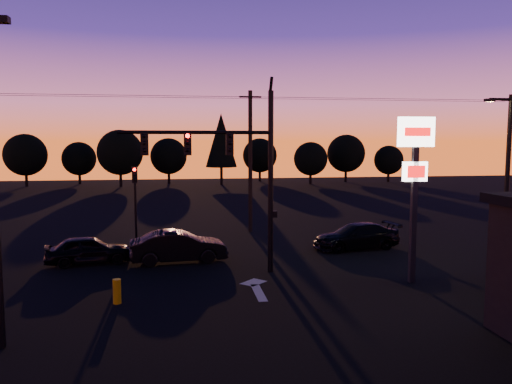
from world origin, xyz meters
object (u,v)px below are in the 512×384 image
traffic_signal_mast (234,162)px  streetlight (506,169)px  secondary_signal (135,193)px  car_mid (178,247)px  car_left (89,250)px  car_right (356,236)px  bollard (117,291)px  pylon_sign (415,164)px

traffic_signal_mast → streetlight: (14.01, 1.51, -0.52)m
secondary_signal → car_mid: (2.43, -5.05, -2.10)m
traffic_signal_mast → car_mid: bearing=135.3°
traffic_signal_mast → secondary_signal: size_ratio=1.97×
traffic_signal_mast → car_left: 8.43m
secondary_signal → car_left: secondary_signal is taller
streetlight → car_right: 8.27m
traffic_signal_mast → bollard: bearing=-143.2°
bollard → car_left: bearing=108.3°
traffic_signal_mast → secondary_signal: (-4.90, 7.49, -2.07)m
traffic_signal_mast → car_right: bearing=29.7°
secondary_signal → bollard: (0.25, -10.97, -2.42)m
streetlight → car_left: (-20.72, 1.28, -3.75)m
secondary_signal → streetlight: bearing=-17.6°
secondary_signal → car_left: size_ratio=1.10×
streetlight → bollard: 19.72m
pylon_sign → car_right: pylon_sign is taller
car_left → car_mid: 4.26m
traffic_signal_mast → bollard: 7.34m
bollard → car_left: (-2.07, 6.26, 0.23)m
pylon_sign → bollard: 12.61m
streetlight → car_mid: bearing=176.7°
car_right → streetlight: bearing=61.0°
bollard → car_mid: size_ratio=0.19×
traffic_signal_mast → car_right: traffic_signal_mast is taller
traffic_signal_mast → bollard: traffic_signal_mast is taller
traffic_signal_mast → secondary_signal: 9.19m
streetlight → pylon_sign: bearing=-149.9°
pylon_sign → car_left: 15.39m
pylon_sign → car_mid: pylon_sign is taller
secondary_signal → traffic_signal_mast: bearing=-56.8°
secondary_signal → pylon_sign: size_ratio=0.64×
car_left → car_mid: car_mid is taller
secondary_signal → car_left: bearing=-111.1°
bollard → car_left: 6.60m
pylon_sign → streetlight: (6.91, 4.00, -0.49)m
traffic_signal_mast → streetlight: traffic_signal_mast is taller
car_right → traffic_signal_mast: bearing=-69.3°
bollard → car_right: bearing=32.7°
car_left → car_right: car_right is taller
traffic_signal_mast → bollard: size_ratio=9.66×
traffic_signal_mast → car_mid: (-2.47, 2.45, -4.18)m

